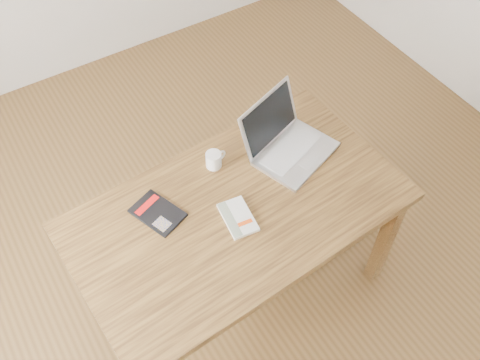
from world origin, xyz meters
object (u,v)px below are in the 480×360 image
black_guidebook (157,213)px  coffee_mug (214,159)px  laptop (287,141)px  desk (238,220)px  white_guidebook (238,217)px

black_guidebook → coffee_mug: coffee_mug is taller
laptop → desk: bearing=-174.4°
black_guidebook → laptop: size_ratio=0.56×
white_guidebook → black_guidebook: (-0.28, 0.20, -0.00)m
laptop → coffee_mug: bearing=145.6°
desk → laptop: laptop is taller
desk → laptop: 0.43m
desk → white_guidebook: white_guidebook is taller
desk → white_guidebook: bearing=-123.5°
white_guidebook → coffee_mug: (0.06, 0.31, 0.03)m
laptop → white_guidebook: bearing=-170.6°
black_guidebook → coffee_mug: (0.34, 0.10, 0.04)m
desk → coffee_mug: size_ratio=14.09×
white_guidebook → laptop: (0.40, 0.22, 0.05)m
white_guidebook → laptop: bearing=35.9°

